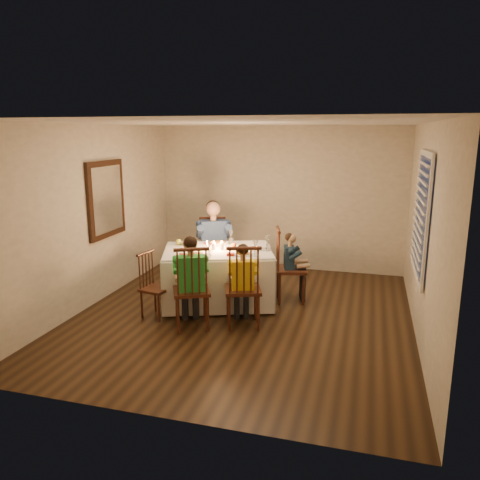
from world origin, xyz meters
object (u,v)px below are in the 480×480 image
(chair_near_right, at_px, (243,325))
(child_green, at_px, (192,327))
(dining_table, at_px, (218,265))
(chair_near_left, at_px, (192,327))
(child_teal, at_px, (290,301))
(chair_adult, at_px, (214,285))
(child_yellow, at_px, (243,325))
(adult, at_px, (214,285))
(chair_extra, at_px, (157,316))
(chair_end, at_px, (290,301))
(serving_bowl, at_px, (190,243))

(chair_near_right, height_order, child_green, child_green)
(chair_near_right, xyz_separation_m, child_green, (-0.62, -0.23, 0.00))
(dining_table, height_order, chair_near_right, dining_table)
(chair_near_left, bearing_deg, child_teal, -154.68)
(chair_adult, height_order, child_yellow, chair_adult)
(adult, height_order, child_green, adult)
(adult, bearing_deg, chair_extra, -125.71)
(chair_near_left, relative_size, chair_near_right, 1.00)
(chair_end, height_order, serving_bowl, serving_bowl)
(chair_near_left, bearing_deg, chair_extra, -45.20)
(dining_table, distance_m, child_green, 1.10)
(chair_adult, height_order, child_green, child_green)
(chair_near_right, height_order, child_teal, chair_near_right)
(chair_near_left, height_order, chair_extra, chair_near_left)
(dining_table, xyz_separation_m, adult, (-0.34, 0.79, -0.58))
(dining_table, xyz_separation_m, child_green, (-0.05, -0.94, -0.58))
(chair_extra, bearing_deg, chair_near_left, -98.64)
(chair_extra, xyz_separation_m, child_teal, (1.66, 1.10, 0.00))
(child_teal, bearing_deg, dining_table, 95.38)
(child_yellow, xyz_separation_m, child_teal, (0.45, 1.08, 0.00))
(child_teal, xyz_separation_m, serving_bowl, (-1.51, -0.22, 0.85))
(serving_bowl, bearing_deg, child_green, -67.71)
(serving_bowl, bearing_deg, dining_table, -17.34)
(child_teal, bearing_deg, child_green, 125.90)
(chair_adult, height_order, serving_bowl, serving_bowl)
(dining_table, height_order, serving_bowl, serving_bowl)
(chair_near_left, bearing_deg, child_yellow, 174.93)
(dining_table, bearing_deg, chair_near_left, -112.83)
(chair_near_right, relative_size, chair_end, 1.00)
(chair_near_right, distance_m, adult, 1.75)
(chair_adult, distance_m, chair_extra, 1.55)
(child_green, bearing_deg, chair_extra, -45.20)
(child_green, distance_m, child_yellow, 0.66)
(child_yellow, bearing_deg, adult, -78.36)
(child_yellow, bearing_deg, dining_table, -70.60)
(chair_adult, distance_m, serving_bowl, 1.07)
(chair_extra, distance_m, child_green, 0.64)
(child_teal, bearing_deg, adult, 57.93)
(chair_extra, xyz_separation_m, child_green, (0.60, -0.21, 0.00))
(chair_near_right, height_order, chair_end, same)
(chair_end, bearing_deg, child_green, 125.90)
(chair_adult, xyz_separation_m, chair_near_right, (0.90, -1.49, 0.00))
(chair_end, height_order, adult, adult)
(chair_near_left, xyz_separation_m, adult, (-0.28, 1.73, 0.00))
(chair_near_right, relative_size, child_green, 0.91)
(chair_end, xyz_separation_m, child_yellow, (-0.45, -1.08, 0.00))
(dining_table, xyz_separation_m, chair_near_left, (-0.05, -0.94, -0.58))
(chair_end, bearing_deg, child_teal, -0.00)
(chair_adult, xyz_separation_m, serving_bowl, (-0.16, -0.63, 0.85))
(child_green, bearing_deg, child_teal, -154.68)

